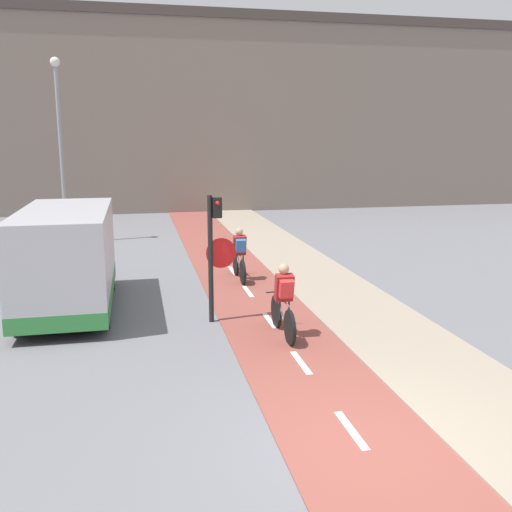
# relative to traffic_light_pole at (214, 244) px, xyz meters

# --- Properties ---
(ground_plane) EXTENTS (120.00, 120.00, 0.00)m
(ground_plane) POSITION_rel_traffic_light_pole_xyz_m (1.19, -5.75, -1.77)
(ground_plane) COLOR slate
(bike_lane) EXTENTS (2.22, 60.00, 0.02)m
(bike_lane) POSITION_rel_traffic_light_pole_xyz_m (1.19, -5.75, -1.76)
(bike_lane) COLOR brown
(bike_lane) RESTS_ON ground_plane
(building_row_background) EXTENTS (60.00, 5.20, 10.64)m
(building_row_background) POSITION_rel_traffic_light_pole_xyz_m (1.19, 21.58, 3.56)
(building_row_background) COLOR slate
(building_row_background) RESTS_ON ground_plane
(traffic_light_pole) EXTENTS (0.67, 0.25, 2.84)m
(traffic_light_pole) POSITION_rel_traffic_light_pole_xyz_m (0.00, 0.00, 0.00)
(traffic_light_pole) COLOR black
(traffic_light_pole) RESTS_ON ground_plane
(street_lamp_far) EXTENTS (0.36, 0.36, 6.95)m
(street_lamp_far) POSITION_rel_traffic_light_pole_xyz_m (-4.34, 10.86, 2.46)
(street_lamp_far) COLOR gray
(street_lamp_far) RESTS_ON ground_plane
(cyclist_near) EXTENTS (0.46, 1.82, 1.55)m
(cyclist_near) POSITION_rel_traffic_light_pole_xyz_m (1.24, -1.28, -1.04)
(cyclist_near) COLOR black
(cyclist_near) RESTS_ON ground_plane
(cyclist_far) EXTENTS (0.46, 1.78, 1.52)m
(cyclist_far) POSITION_rel_traffic_light_pole_xyz_m (1.21, 3.59, -1.05)
(cyclist_far) COLOR black
(cyclist_far) RESTS_ON ground_plane
(van) EXTENTS (1.99, 4.91, 2.42)m
(van) POSITION_rel_traffic_light_pole_xyz_m (-3.29, 1.62, -0.58)
(van) COLOR #B7B7BC
(van) RESTS_ON ground_plane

